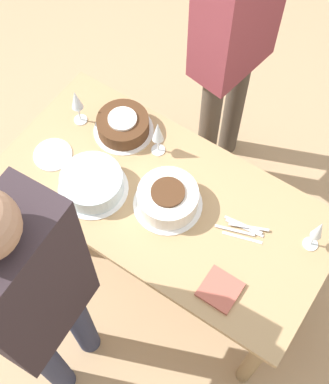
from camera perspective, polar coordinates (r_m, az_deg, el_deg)
The scene contains 13 objects.
ground_plane at distance 3.01m, azimuth -0.00°, elevation -7.51°, with size 12.00×12.00×0.00m, color tan.
dining_table at distance 2.43m, azimuth -0.00°, elevation -2.10°, with size 1.48×0.72×0.77m.
cake_center_white at distance 2.25m, azimuth 0.36°, elevation -0.70°, with size 0.30×0.30×0.12m.
cake_front_chocolate at distance 2.47m, azimuth -4.44°, elevation 7.13°, with size 0.28×0.28×0.10m.
cake_back_decorated at distance 2.31m, azimuth -7.72°, elevation 0.92°, with size 0.31×0.31×0.10m.
wine_glass_near at distance 2.45m, azimuth -9.38°, elevation 9.54°, with size 0.06×0.06×0.21m.
wine_glass_far at distance 2.32m, azimuth -0.72°, elevation 6.34°, with size 0.06×0.06×0.21m.
wine_glass_extra at distance 2.18m, azimuth 16.07°, elevation -4.01°, with size 0.06×0.06×0.20m.
dessert_plate_right at distance 2.47m, azimuth -11.84°, elevation 3.93°, with size 0.18×0.18×0.01m.
fork_pile at distance 2.26m, azimuth 8.34°, elevation -3.98°, with size 0.21×0.12×0.01m.
napkin_stack at distance 2.15m, azimuth 5.95°, elevation -10.30°, with size 0.15×0.15×0.02m.
person_cutting at distance 2.53m, azimuth 7.54°, elevation 16.69°, with size 0.28×0.43×1.73m.
person_watching at distance 1.90m, azimuth -13.75°, elevation -10.94°, with size 0.24×0.41×1.72m.
Camera 1 is at (-0.61, 0.90, 2.81)m, focal length 50.00 mm.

